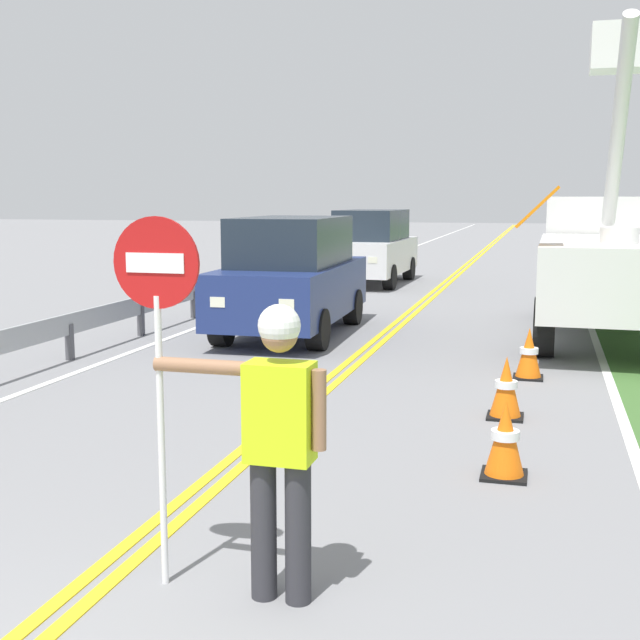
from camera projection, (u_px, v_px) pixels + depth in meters
centerline_yellow_left at (436, 289)px, 22.09m from camera, size 0.11×110.00×0.01m
centerline_yellow_right at (443, 289)px, 22.05m from camera, size 0.11×110.00×0.01m
edge_line_right at (579, 293)px, 21.13m from camera, size 0.12×110.00×0.01m
edge_line_left at (311, 285)px, 23.01m from camera, size 0.12×110.00×0.01m
flagger_worker at (278, 434)px, 4.87m from camera, size 1.09×0.25×1.83m
stop_sign_paddle at (158, 319)px, 4.98m from camera, size 0.56×0.04×2.33m
utility_bucket_truck at (608, 256)px, 14.64m from camera, size 2.74×6.83×5.47m
oncoming_suv_nearest at (292, 276)px, 14.63m from camera, size 2.02×4.65×2.10m
oncoming_suv_second at (372, 247)px, 23.35m from camera, size 2.00×4.64×2.10m
traffic_cone_lead at (505, 440)px, 7.17m from camera, size 0.40×0.40×0.70m
traffic_cone_mid at (506, 388)px, 9.11m from camera, size 0.40×0.40×0.70m
traffic_cone_tail at (529, 354)px, 11.11m from camera, size 0.40×0.40×0.70m
guardrail_left_shoulder at (215, 287)px, 17.81m from camera, size 0.10×32.00×0.71m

